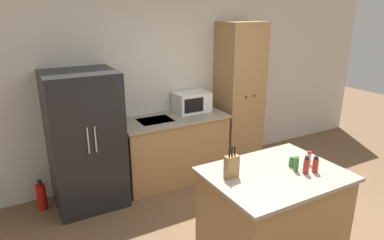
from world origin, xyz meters
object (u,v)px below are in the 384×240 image
at_px(spice_bottle_amber_oil, 296,160).
at_px(spice_bottle_green_herb, 315,165).
at_px(fire_extinguisher, 42,196).
at_px(spice_bottle_pale_salt, 297,164).
at_px(refrigerator, 85,140).
at_px(spice_bottle_orange_cap, 306,165).
at_px(pantry_cabinet, 239,95).
at_px(microwave, 191,102).
at_px(spice_bottle_short_red, 292,162).
at_px(spice_bottle_tall_dark, 309,158).
at_px(knife_block, 232,166).

xyz_separation_m(spice_bottle_amber_oil, spice_bottle_green_herb, (0.04, -0.19, 0.03)).
height_order(spice_bottle_amber_oil, fire_extinguisher, spice_bottle_amber_oil).
bearing_deg(fire_extinguisher, spice_bottle_pale_salt, -45.21).
bearing_deg(fire_extinguisher, refrigerator, -11.16).
xyz_separation_m(spice_bottle_amber_oil, spice_bottle_orange_cap, (-0.05, -0.17, 0.03)).
distance_m(pantry_cabinet, spice_bottle_green_herb, 2.26).
xyz_separation_m(microwave, spice_bottle_short_red, (-0.04, -2.02, -0.10)).
bearing_deg(fire_extinguisher, spice_bottle_tall_dark, -41.78).
bearing_deg(spice_bottle_green_herb, fire_extinguisher, 135.28).
height_order(pantry_cabinet, knife_block, pantry_cabinet).
xyz_separation_m(spice_bottle_short_red, spice_bottle_orange_cap, (0.01, -0.17, 0.03)).
height_order(spice_bottle_tall_dark, fire_extinguisher, spice_bottle_tall_dark).
height_order(microwave, knife_block, knife_block).
height_order(spice_bottle_tall_dark, spice_bottle_green_herb, spice_bottle_green_herb).
relative_size(refrigerator, spice_bottle_tall_dark, 12.48).
xyz_separation_m(refrigerator, knife_block, (0.89, -1.74, 0.19)).
relative_size(spice_bottle_green_herb, spice_bottle_pale_salt, 0.99).
bearing_deg(spice_bottle_orange_cap, spice_bottle_amber_oil, 73.24).
xyz_separation_m(spice_bottle_short_red, spice_bottle_amber_oil, (0.06, 0.01, 0.00)).
relative_size(refrigerator, knife_block, 5.52).
bearing_deg(refrigerator, spice_bottle_pale_salt, -52.69).
height_order(knife_block, spice_bottle_pale_salt, knife_block).
xyz_separation_m(spice_bottle_tall_dark, spice_bottle_green_herb, (-0.07, -0.14, 0.01)).
xyz_separation_m(spice_bottle_pale_salt, fire_extinguisher, (-2.03, 2.05, -0.82)).
xyz_separation_m(pantry_cabinet, spice_bottle_amber_oil, (-0.77, -1.94, -0.12)).
bearing_deg(spice_bottle_tall_dark, spice_bottle_green_herb, -116.81).
xyz_separation_m(pantry_cabinet, fire_extinguisher, (-2.89, 0.01, -0.91)).
relative_size(spice_bottle_green_herb, spice_bottle_orange_cap, 0.92).
xyz_separation_m(pantry_cabinet, knife_block, (-1.45, -1.85, -0.06)).
bearing_deg(microwave, refrigerator, -173.73).
bearing_deg(spice_bottle_pale_salt, microwave, 87.96).
bearing_deg(pantry_cabinet, spice_bottle_tall_dark, -108.09).
bearing_deg(spice_bottle_pale_salt, spice_bottle_tall_dark, 12.57).
bearing_deg(fire_extinguisher, pantry_cabinet, -0.17).
relative_size(pantry_cabinet, spice_bottle_amber_oil, 22.02).
relative_size(microwave, fire_extinguisher, 1.27).
height_order(spice_bottle_green_herb, fire_extinguisher, spice_bottle_green_herb).
relative_size(spice_bottle_amber_oil, spice_bottle_orange_cap, 0.58).
relative_size(knife_block, spice_bottle_tall_dark, 2.26).
height_order(spice_bottle_tall_dark, spice_bottle_short_red, spice_bottle_tall_dark).
bearing_deg(pantry_cabinet, refrigerator, -177.52).
height_order(spice_bottle_amber_oil, spice_bottle_green_herb, spice_bottle_green_herb).
relative_size(spice_bottle_short_red, fire_extinguisher, 0.25).
relative_size(refrigerator, spice_bottle_green_herb, 10.66).
bearing_deg(spice_bottle_pale_salt, knife_block, 161.80).
bearing_deg(spice_bottle_pale_salt, spice_bottle_green_herb, -36.30).
distance_m(knife_block, spice_bottle_tall_dark, 0.81).
xyz_separation_m(refrigerator, spice_bottle_pale_salt, (1.48, -1.94, 0.15)).
height_order(refrigerator, spice_bottle_green_herb, refrigerator).
distance_m(spice_bottle_amber_oil, fire_extinguisher, 2.99).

